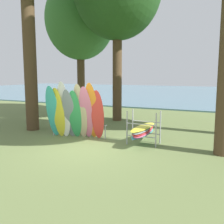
{
  "coord_description": "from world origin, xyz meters",
  "views": [
    {
      "loc": [
        4.55,
        -7.78,
        2.62
      ],
      "look_at": [
        0.14,
        1.73,
        1.1
      ],
      "focal_mm": 42.71,
      "sensor_mm": 36.0,
      "label": 1
    }
  ],
  "objects": [
    {
      "name": "leaning_board_pile",
      "position": [
        -1.25,
        1.18,
        1.06
      ],
      "size": [
        2.47,
        1.19,
        2.32
      ],
      "color": "#38B2AD",
      "rests_on": "ground"
    },
    {
      "name": "ground_plane",
      "position": [
        0.0,
        0.0,
        0.0
      ],
      "size": [
        80.0,
        80.0,
        0.0
      ],
      "primitive_type": "plane",
      "color": "olive"
    },
    {
      "name": "lake_water",
      "position": [
        0.0,
        29.1,
        0.05
      ],
      "size": [
        80.0,
        36.0,
        0.1
      ],
      "primitive_type": "cube",
      "color": "slate",
      "rests_on": "ground"
    },
    {
      "name": "board_storage_rack",
      "position": [
        1.51,
        1.54,
        0.52
      ],
      "size": [
        1.15,
        2.13,
        1.25
      ],
      "color": "#9EA0A5",
      "rests_on": "ground"
    },
    {
      "name": "tree_far_right_back",
      "position": [
        -4.8,
        7.51,
        6.03
      ],
      "size": [
        4.48,
        4.48,
        8.65
      ],
      "color": "#4C3823",
      "rests_on": "ground"
    }
  ]
}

